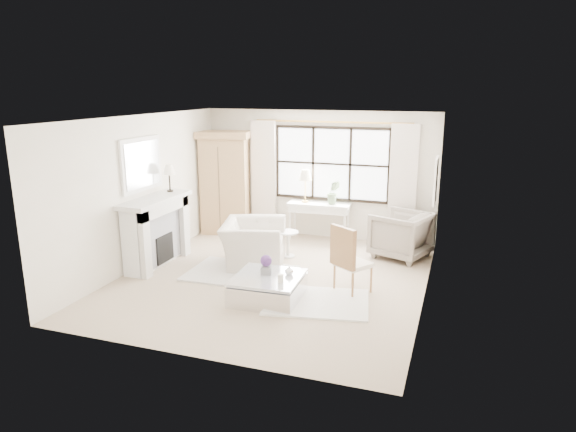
% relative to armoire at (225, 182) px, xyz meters
% --- Properties ---
extents(floor, '(5.50, 5.50, 0.00)m').
position_rel_armoire_xyz_m(floor, '(2.00, -2.36, -1.14)').
color(floor, '#C1A98F').
rests_on(floor, ground).
extents(ceiling, '(5.50, 5.50, 0.00)m').
position_rel_armoire_xyz_m(ceiling, '(2.00, -2.36, 1.56)').
color(ceiling, white).
rests_on(ceiling, ground).
extents(wall_back, '(5.00, 0.00, 5.00)m').
position_rel_armoire_xyz_m(wall_back, '(2.00, 0.39, 0.21)').
color(wall_back, silver).
rests_on(wall_back, ground).
extents(wall_front, '(5.00, 0.00, 5.00)m').
position_rel_armoire_xyz_m(wall_front, '(2.00, -5.11, 0.21)').
color(wall_front, beige).
rests_on(wall_front, ground).
extents(wall_left, '(0.00, 5.50, 5.50)m').
position_rel_armoire_xyz_m(wall_left, '(-0.50, -2.36, 0.21)').
color(wall_left, white).
rests_on(wall_left, ground).
extents(wall_right, '(0.00, 5.50, 5.50)m').
position_rel_armoire_xyz_m(wall_right, '(4.50, -2.36, 0.21)').
color(wall_right, beige).
rests_on(wall_right, ground).
extents(window_pane, '(2.40, 0.02, 1.50)m').
position_rel_armoire_xyz_m(window_pane, '(2.30, 0.37, 0.46)').
color(window_pane, white).
rests_on(window_pane, wall_back).
extents(window_frame, '(2.50, 0.04, 1.50)m').
position_rel_armoire_xyz_m(window_frame, '(2.30, 0.36, 0.46)').
color(window_frame, black).
rests_on(window_frame, wall_back).
extents(curtain_rod, '(3.30, 0.04, 0.04)m').
position_rel_armoire_xyz_m(curtain_rod, '(2.30, 0.31, 1.33)').
color(curtain_rod, '#B98940').
rests_on(curtain_rod, wall_back).
extents(curtain_left, '(0.55, 0.10, 2.47)m').
position_rel_armoire_xyz_m(curtain_left, '(0.80, 0.29, 0.10)').
color(curtain_left, beige).
rests_on(curtain_left, ground).
extents(curtain_right, '(0.55, 0.10, 2.47)m').
position_rel_armoire_xyz_m(curtain_right, '(3.80, 0.29, 0.10)').
color(curtain_right, beige).
rests_on(curtain_right, ground).
extents(fireplace, '(0.58, 1.66, 1.26)m').
position_rel_armoire_xyz_m(fireplace, '(-0.27, -2.36, -0.49)').
color(fireplace, silver).
rests_on(fireplace, ground).
extents(mirror_frame, '(0.05, 1.15, 0.95)m').
position_rel_armoire_xyz_m(mirror_frame, '(-0.47, -2.36, 0.70)').
color(mirror_frame, white).
rests_on(mirror_frame, wall_left).
extents(mirror_glass, '(0.02, 1.00, 0.80)m').
position_rel_armoire_xyz_m(mirror_glass, '(-0.44, -2.36, 0.70)').
color(mirror_glass, silver).
rests_on(mirror_glass, wall_left).
extents(art_frame, '(0.04, 0.62, 0.82)m').
position_rel_armoire_xyz_m(art_frame, '(4.47, -0.66, 0.41)').
color(art_frame, white).
rests_on(art_frame, wall_right).
extents(art_canvas, '(0.01, 0.52, 0.72)m').
position_rel_armoire_xyz_m(art_canvas, '(4.45, -0.66, 0.41)').
color(art_canvas, '#BFAD94').
rests_on(art_canvas, wall_right).
extents(mantel_lamp, '(0.22, 0.22, 0.51)m').
position_rel_armoire_xyz_m(mantel_lamp, '(-0.25, -1.82, 0.51)').
color(mantel_lamp, black).
rests_on(mantel_lamp, fireplace).
extents(armoire, '(1.24, 0.92, 2.24)m').
position_rel_armoire_xyz_m(armoire, '(0.00, 0.00, 0.00)').
color(armoire, tan).
rests_on(armoire, floor).
extents(console_table, '(1.32, 0.50, 0.80)m').
position_rel_armoire_xyz_m(console_table, '(2.12, 0.09, -0.74)').
color(console_table, silver).
rests_on(console_table, floor).
extents(console_lamp, '(0.28, 0.28, 0.69)m').
position_rel_armoire_xyz_m(console_lamp, '(1.81, 0.10, 0.22)').
color(console_lamp, '#AF873D').
rests_on(console_lamp, console_table).
extents(orchid_plant, '(0.32, 0.27, 0.50)m').
position_rel_armoire_xyz_m(orchid_plant, '(2.42, 0.10, -0.09)').
color(orchid_plant, '#58714B').
rests_on(orchid_plant, console_table).
extents(side_table, '(0.40, 0.40, 0.51)m').
position_rel_armoire_xyz_m(side_table, '(1.86, -1.18, -0.81)').
color(side_table, silver).
rests_on(side_table, floor).
extents(rug_left, '(1.82, 1.31, 0.03)m').
position_rel_armoire_xyz_m(rug_left, '(1.38, -2.33, -1.12)').
color(rug_left, silver).
rests_on(rug_left, floor).
extents(rug_right, '(1.72, 1.41, 0.03)m').
position_rel_armoire_xyz_m(rug_right, '(2.98, -3.09, -1.13)').
color(rug_right, white).
rests_on(rug_right, floor).
extents(club_armchair, '(1.36, 1.47, 0.80)m').
position_rel_armoire_xyz_m(club_armchair, '(1.41, -1.80, -0.74)').
color(club_armchair, beige).
rests_on(club_armchair, floor).
extents(wingback_chair, '(1.24, 1.23, 0.89)m').
position_rel_armoire_xyz_m(wingback_chair, '(3.90, -0.50, -0.70)').
color(wingback_chair, gray).
rests_on(wingback_chair, floor).
extents(french_chair, '(0.67, 0.67, 1.08)m').
position_rel_armoire_xyz_m(french_chair, '(3.38, -2.48, -0.83)').
color(french_chair, '#A57445').
rests_on(french_chair, floor).
extents(coffee_table, '(1.04, 1.04, 0.38)m').
position_rel_armoire_xyz_m(coffee_table, '(2.24, -3.21, -0.96)').
color(coffee_table, silver).
rests_on(coffee_table, floor).
extents(planter_box, '(0.20, 0.20, 0.12)m').
position_rel_armoire_xyz_m(planter_box, '(2.17, -3.11, -0.70)').
color(planter_box, slate).
rests_on(planter_box, coffee_table).
extents(planter_flowers, '(0.18, 0.18, 0.18)m').
position_rel_armoire_xyz_m(planter_flowers, '(2.17, -3.11, -0.55)').
color(planter_flowers, '#502B6D').
rests_on(planter_flowers, planter_box).
extents(pillar_candle, '(0.09, 0.09, 0.12)m').
position_rel_armoire_xyz_m(pillar_candle, '(2.50, -3.37, -0.70)').
color(pillar_candle, white).
rests_on(pillar_candle, coffee_table).
extents(coffee_vase, '(0.16, 0.16, 0.14)m').
position_rel_armoire_xyz_m(coffee_vase, '(2.52, -3.04, -0.69)').
color(coffee_vase, silver).
rests_on(coffee_vase, coffee_table).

